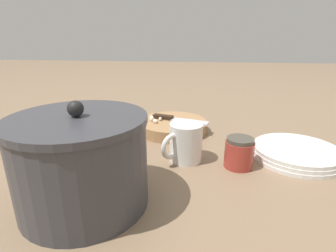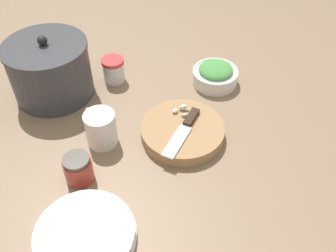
{
  "view_description": "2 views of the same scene",
  "coord_description": "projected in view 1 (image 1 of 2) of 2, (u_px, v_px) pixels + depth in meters",
  "views": [
    {
      "loc": [
        -0.07,
        0.73,
        0.3
      ],
      "look_at": [
        0.02,
        -0.01,
        0.05
      ],
      "focal_mm": 28.0,
      "sensor_mm": 36.0,
      "label": 1
    },
    {
      "loc": [
        -0.7,
        -0.17,
        0.75
      ],
      "look_at": [
        -0.02,
        -0.06,
        0.07
      ],
      "focal_mm": 40.0,
      "sensor_mm": 36.0,
      "label": 2
    }
  ],
  "objects": [
    {
      "name": "ground_plane",
      "position": [
        174.0,
        142.0,
        0.79
      ],
      "size": [
        5.0,
        5.0,
        0.0
      ],
      "primitive_type": "plane",
      "color": "#7F664C"
    },
    {
      "name": "chef_knife",
      "position": [
        177.0,
        119.0,
        0.87
      ],
      "size": [
        0.19,
        0.08,
        0.01
      ],
      "rotation": [
        0.0,
        0.0,
        1.29
      ],
      "color": "black",
      "rests_on": "cutting_board"
    },
    {
      "name": "garlic_cloves",
      "position": [
        154.0,
        119.0,
        0.86
      ],
      "size": [
        0.04,
        0.05,
        0.02
      ],
      "color": "silver",
      "rests_on": "cutting_board"
    },
    {
      "name": "plate_stack",
      "position": [
        296.0,
        153.0,
        0.68
      ],
      "size": [
        0.22,
        0.22,
        0.03
      ],
      "color": "silver",
      "rests_on": "ground_plane"
    },
    {
      "name": "honey_jar",
      "position": [
        239.0,
        153.0,
        0.63
      ],
      "size": [
        0.07,
        0.07,
        0.07
      ],
      "color": "#9E3328",
      "rests_on": "ground_plane"
    },
    {
      "name": "herb_bowl",
      "position": [
        106.0,
        113.0,
        0.96
      ],
      "size": [
        0.15,
        0.15,
        0.07
      ],
      "color": "silver",
      "rests_on": "ground_plane"
    },
    {
      "name": "spice_jar",
      "position": [
        77.0,
        147.0,
        0.65
      ],
      "size": [
        0.07,
        0.07,
        0.08
      ],
      "color": "silver",
      "rests_on": "ground_plane"
    },
    {
      "name": "stock_pot",
      "position": [
        82.0,
        162.0,
        0.48
      ],
      "size": [
        0.24,
        0.24,
        0.2
      ],
      "color": "#38383D",
      "rests_on": "ground_plane"
    },
    {
      "name": "coffee_mug",
      "position": [
        185.0,
        143.0,
        0.66
      ],
      "size": [
        0.1,
        0.1,
        0.1
      ],
      "color": "silver",
      "rests_on": "ground_plane"
    },
    {
      "name": "cutting_board",
      "position": [
        172.0,
        126.0,
        0.87
      ],
      "size": [
        0.23,
        0.23,
        0.04
      ],
      "color": "#9E754C",
      "rests_on": "ground_plane"
    }
  ]
}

